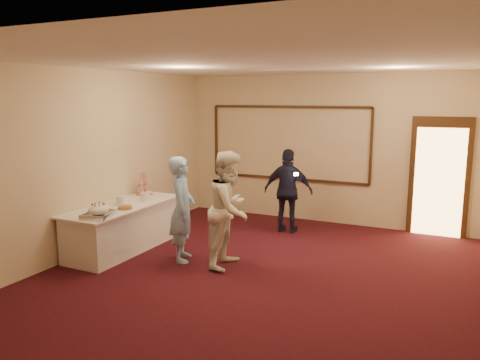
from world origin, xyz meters
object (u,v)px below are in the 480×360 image
Objects in this scene: buffet_table at (124,227)px; plate_stack_b at (146,197)px; plate_stack_a at (121,201)px; man at (182,209)px; cupcake_stand at (144,186)px; tart at (125,208)px; guest at (288,191)px; woman at (230,209)px; pavlova_tray at (99,211)px.

buffet_table is 13.30× the size of plate_stack_b.
man is at bearing -0.42° from plate_stack_a.
cupcake_stand is 0.59m from plate_stack_b.
plate_stack_a is at bearing 138.25° from tart.
plate_stack_a is 0.11× the size of man.
man reaches higher than tart.
guest is at bearing 42.14° from plate_stack_b.
man is (1.01, -0.42, -0.02)m from plate_stack_b.
tart is at bearing -83.94° from plate_stack_b.
woman is at bearing 10.78° from tart.
plate_stack_a is 3.08m from guest.
tart is at bearing 46.76° from guest.
pavlova_tray is 0.81m from plate_stack_a.
woman reaches higher than tart.
plate_stack_b is 0.11× the size of guest.
cupcake_stand is 0.27× the size of man.
pavlova_tray reaches higher than tart.
pavlova_tray is 1.19m from plate_stack_b.
guest is (2.34, 1.33, -0.13)m from cupcake_stand.
woman is at bearing 79.82° from guest.
guest reaches higher than cupcake_stand.
plate_stack_a is at bearing -78.20° from cupcake_stand.
tart is 3.08m from guest.
cupcake_stand is at bearing 111.73° from tart.
cupcake_stand is 1.75× the size of tart.
plate_stack_b is (0.17, 0.40, 0.45)m from buffet_table.
woman is (1.97, 0.10, 0.03)m from plate_stack_a.
man is (1.18, -0.02, 0.44)m from buffet_table.
cupcake_stand is 2.69m from guest.
plate_stack_b is at bearing 65.47° from plate_stack_a.
buffet_table is at bearing 40.52° from plate_stack_a.
woman is at bearing -9.90° from plate_stack_b.
guest reaches higher than plate_stack_b.
guest is at bearing 45.47° from plate_stack_a.
man is (1.37, -0.88, -0.11)m from cupcake_stand.
cupcake_stand is 1.19m from tart.
cupcake_stand reaches higher than plate_stack_a.
woman reaches higher than buffet_table.
plate_stack_b is 2.66m from guest.
plate_stack_b is (0.19, 0.41, -0.00)m from plate_stack_a.
buffet_table is 1.42× the size of guest.
plate_stack_a is (-0.02, -0.01, 0.46)m from buffet_table.
woman reaches higher than cupcake_stand.
cupcake_stand is (-0.20, 0.85, 0.54)m from buffet_table.
man is at bearing 94.71° from woman.
plate_stack_b is (-0.03, 1.19, -0.01)m from pavlova_tray.
cupcake_stand is at bearing 101.80° from plate_stack_a.
pavlova_tray is 0.56m from tart.
buffet_table is 1.37× the size of man.
plate_stack_a is at bearing 89.69° from woman.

